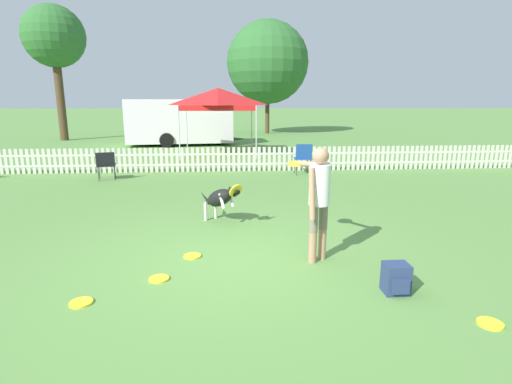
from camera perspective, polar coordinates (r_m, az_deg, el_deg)
The scene contains 15 objects.
ground_plane at distance 5.62m, azimuth -3.55°, elevation -9.66°, with size 240.00×240.00×0.00m, color #5B8C42.
handler_person at distance 5.40m, azimuth 8.81°, elevation 0.08°, with size 0.52×1.05×1.56m.
leaping_dog at distance 7.11m, azimuth -5.08°, elevation -0.84°, with size 0.82×1.03×0.79m.
frisbee_near_handler at distance 5.17m, azimuth -13.69°, elevation -11.95°, with size 0.25×0.25×0.02m.
frisbee_near_dog at distance 4.74m, azimuth 30.45°, elevation -15.89°, with size 0.25×0.25×0.02m.
frisbee_midfield at distance 4.88m, azimuth -23.72°, elevation -14.27°, with size 0.25×0.25×0.02m.
frisbee_far_scatter at distance 5.78m, azimuth -9.08°, elevation -9.03°, with size 0.25×0.25×0.02m.
backpack_on_grass at distance 4.92m, azimuth 19.39°, elevation -11.60°, with size 0.28×0.28×0.35m.
picket_fence at distance 12.48m, azimuth -3.93°, elevation 4.68°, with size 24.92×0.04×0.75m.
folding_chair_blue_left at distance 11.94m, azimuth 6.76°, elevation 5.12°, with size 0.49×0.51×0.93m.
folding_chair_center at distance 11.79m, azimuth -20.65°, elevation 3.86°, with size 0.60×0.61×0.79m.
canopy_tent_main at distance 16.46m, azimuth -5.43°, elevation 13.09°, with size 2.91×2.91×2.67m.
equipment_trailer at distance 20.45m, azimuth -10.81°, elevation 9.94°, with size 5.96×2.68×2.23m.
tree_left_grove at distance 27.46m, azimuth 1.67°, elevation 18.01°, with size 5.34×5.34×7.29m.
tree_right_grove at distance 25.15m, azimuth -26.90°, elevation 19.05°, with size 3.24×3.24×7.13m.
Camera 1 is at (-0.03, -5.19, 2.15)m, focal length 28.00 mm.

